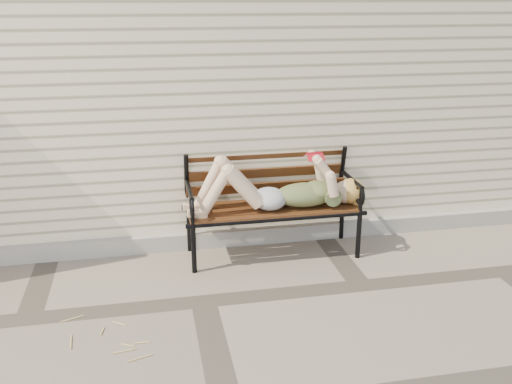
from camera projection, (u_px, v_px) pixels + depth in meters
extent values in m
plane|color=gray|center=(204.00, 301.00, 4.28)|extent=(80.00, 80.00, 0.00)
cube|color=#F8E5C2|center=(171.00, 57.00, 6.56)|extent=(8.00, 4.00, 3.00)
cube|color=#A29D93|center=(192.00, 240.00, 5.15)|extent=(8.00, 0.10, 0.15)
cylinder|color=black|center=(194.00, 248.00, 4.66)|extent=(0.04, 0.04, 0.43)
cylinder|color=black|center=(189.00, 228.00, 5.06)|extent=(0.04, 0.04, 0.43)
cylinder|color=black|center=(359.00, 235.00, 4.92)|extent=(0.04, 0.04, 0.43)
cylinder|color=black|center=(342.00, 217.00, 5.32)|extent=(0.04, 0.04, 0.43)
cube|color=#522915|center=(273.00, 208.00, 4.92)|extent=(1.46, 0.47, 0.03)
cylinder|color=black|center=(279.00, 220.00, 4.72)|extent=(1.54, 0.04, 0.04)
cylinder|color=black|center=(268.00, 202.00, 5.12)|extent=(1.54, 0.04, 0.04)
torus|color=black|center=(265.00, 145.00, 5.06)|extent=(0.27, 0.03, 0.27)
ellipsoid|color=#093844|center=(304.00, 195.00, 4.90)|extent=(0.52, 0.30, 0.20)
ellipsoid|color=#093844|center=(317.00, 190.00, 4.91)|extent=(0.25, 0.29, 0.15)
ellipsoid|color=#B5B6BA|center=(269.00, 199.00, 4.85)|extent=(0.29, 0.33, 0.18)
sphere|color=beige|center=(346.00, 192.00, 4.97)|extent=(0.21, 0.21, 0.21)
ellipsoid|color=tan|center=(351.00, 191.00, 4.98)|extent=(0.24, 0.24, 0.22)
cube|color=#A3121D|center=(314.00, 153.00, 4.80)|extent=(0.13, 0.02, 0.02)
cube|color=beige|center=(316.00, 157.00, 4.77)|extent=(0.13, 0.08, 0.05)
cube|color=beige|center=(313.00, 155.00, 4.84)|extent=(0.13, 0.08, 0.05)
cube|color=#A3121D|center=(316.00, 157.00, 4.76)|extent=(0.14, 0.09, 0.05)
cube|color=#A3121D|center=(313.00, 154.00, 4.84)|extent=(0.14, 0.09, 0.05)
cylinder|color=#DBB86B|center=(158.00, 366.00, 3.52)|extent=(0.07, 0.16, 0.01)
cylinder|color=#DBB86B|center=(103.00, 359.00, 3.59)|extent=(0.09, 0.14, 0.01)
cylinder|color=#DBB86B|center=(154.00, 334.00, 3.85)|extent=(0.05, 0.09, 0.01)
cylinder|color=#DBB86B|center=(50.00, 320.00, 4.02)|extent=(0.09, 0.13, 0.01)
cylinder|color=#DBB86B|center=(71.00, 361.00, 3.57)|extent=(0.11, 0.06, 0.01)
cylinder|color=#DBB86B|center=(124.00, 308.00, 4.18)|extent=(0.12, 0.06, 0.01)
cylinder|color=#DBB86B|center=(74.00, 311.00, 4.14)|extent=(0.19, 0.06, 0.01)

